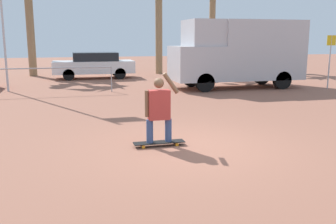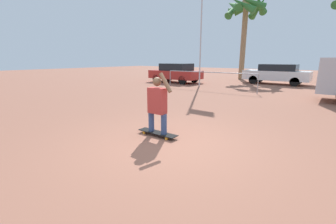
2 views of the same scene
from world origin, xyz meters
name	(u,v)px [view 1 (image 1 of 2)]	position (x,y,z in m)	size (l,w,h in m)	color
ground_plane	(190,147)	(0.00, 0.00, 0.00)	(80.00, 80.00, 0.00)	#935B47
skateboard	(159,143)	(-0.61, 0.26, 0.07)	(1.08, 0.26, 0.09)	black
person_skateboarder	(159,107)	(-0.61, 0.26, 0.83)	(0.73, 0.22, 1.46)	#384C7A
camper_van	(239,52)	(5.10, 8.59, 1.64)	(5.90, 2.15, 3.02)	black
parked_car_white	(94,65)	(-1.00, 14.50, 0.77)	(4.47, 1.88, 1.45)	black
street_sign	(330,55)	(8.86, 7.24, 1.52)	(0.44, 0.06, 2.36)	#B7B7BC
plaza_railing_segment	(38,71)	(-3.59, 8.69, 0.94)	(5.90, 0.05, 1.08)	#99999E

